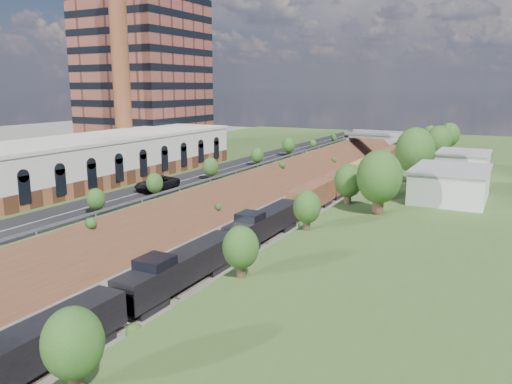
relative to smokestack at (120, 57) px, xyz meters
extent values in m
cube|color=#415B25|center=(3.00, 4.00, -22.50)|extent=(44.00, 180.00, 5.00)
cube|color=brown|center=(25.00, 4.00, -25.00)|extent=(10.00, 180.00, 10.00)
cube|color=brown|center=(47.00, 4.00, -25.00)|extent=(10.00, 180.00, 10.00)
cube|color=gray|center=(33.40, 4.00, -24.91)|extent=(1.58, 180.00, 0.18)
cube|color=gray|center=(38.60, 4.00, -24.91)|extent=(1.58, 180.00, 0.18)
cube|color=black|center=(20.50, 4.00, -19.95)|extent=(8.00, 180.00, 0.10)
cube|color=#99999E|center=(24.60, 4.00, -19.45)|extent=(0.06, 171.00, 0.30)
cube|color=brown|center=(8.00, -18.00, -18.90)|extent=(14.00, 62.00, 2.20)
cube|color=beige|center=(8.00, -18.00, -15.65)|extent=(14.00, 62.00, 4.30)
cube|color=beige|center=(8.00, -18.00, -13.25)|extent=(14.30, 62.30, 0.50)
cube|color=brown|center=(-8.00, 16.00, 2.00)|extent=(22.00, 22.00, 44.00)
cylinder|color=brown|center=(0.00, 0.00, 0.00)|extent=(3.20, 3.20, 40.00)
cube|color=gray|center=(24.50, 66.00, -21.90)|extent=(1.50, 8.00, 6.20)
cube|color=gray|center=(47.50, 66.00, -21.90)|extent=(1.50, 8.00, 6.20)
cube|color=gray|center=(36.00, 66.00, -18.80)|extent=(24.00, 8.00, 1.00)
cube|color=gray|center=(36.00, 62.00, -18.00)|extent=(24.00, 0.30, 0.80)
cube|color=gray|center=(36.00, 70.00, -18.00)|extent=(24.00, 0.30, 0.80)
cube|color=silver|center=(59.50, -4.00, -18.00)|extent=(9.00, 12.00, 4.00)
cube|color=silver|center=(59.00, 18.00, -18.20)|extent=(8.00, 10.00, 3.60)
cylinder|color=#473323|center=(53.00, -16.00, -18.69)|extent=(1.30, 1.30, 2.62)
ellipsoid|color=#254E1B|center=(53.00, -16.00, -15.54)|extent=(5.25, 5.25, 6.30)
cylinder|color=#473323|center=(24.20, -36.00, -19.39)|extent=(0.66, 0.66, 1.22)
ellipsoid|color=#254E1B|center=(24.20, -36.00, -17.92)|extent=(2.45, 2.45, 2.94)
cube|color=black|center=(38.60, -53.43, -22.73)|extent=(2.89, 17.33, 2.74)
cube|color=black|center=(38.60, -35.10, -22.73)|extent=(2.89, 17.33, 2.74)
cube|color=black|center=(38.60, -16.77, -22.73)|extent=(2.89, 17.33, 2.74)
cube|color=brown|center=(38.60, 46.95, -22.37)|extent=(2.89, 108.11, 3.47)
imported|color=black|center=(21.40, -17.29, -18.93)|extent=(4.01, 7.30, 1.94)
camera|label=1|loc=(66.65, -73.09, -5.25)|focal=35.00mm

